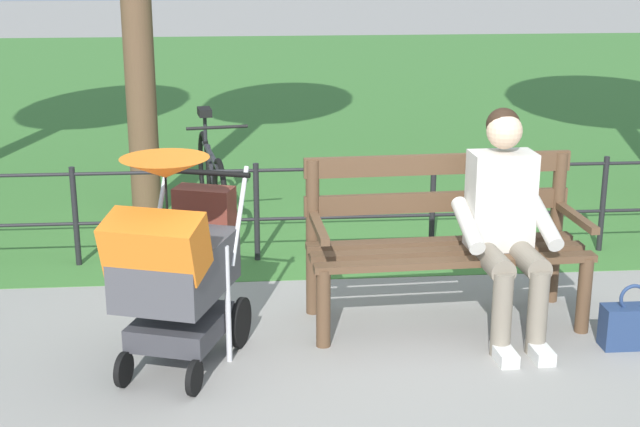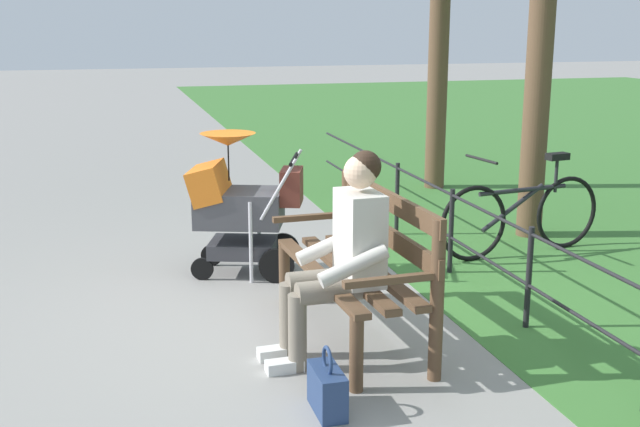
% 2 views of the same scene
% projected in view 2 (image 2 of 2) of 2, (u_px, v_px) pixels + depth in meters
% --- Properties ---
extents(ground_plane, '(60.00, 60.00, 0.00)m').
position_uv_depth(ground_plane, '(326.00, 313.00, 5.63)').
color(ground_plane, gray).
extents(park_bench, '(1.62, 0.67, 0.96)m').
position_uv_depth(park_bench, '(362.00, 258.00, 5.11)').
color(park_bench, brown).
rests_on(park_bench, ground).
extents(person_on_bench, '(0.55, 0.74, 1.28)m').
position_uv_depth(person_on_bench, '(343.00, 251.00, 4.74)').
color(person_on_bench, slate).
rests_on(person_on_bench, ground).
extents(stroller, '(0.75, 0.99, 1.15)m').
position_uv_depth(stroller, '(239.00, 202.00, 6.37)').
color(stroller, black).
rests_on(stroller, ground).
extents(handbag, '(0.32, 0.14, 0.37)m').
position_uv_depth(handbag, '(327.00, 389.00, 4.18)').
color(handbag, navy).
rests_on(handbag, ground).
extents(park_fence, '(8.68, 0.04, 0.70)m').
position_uv_depth(park_fence, '(520.00, 262.00, 5.38)').
color(park_fence, black).
rests_on(park_fence, ground).
extents(bicycle, '(0.44, 1.65, 0.89)m').
position_uv_depth(bicycle, '(522.00, 214.00, 6.96)').
color(bicycle, black).
rests_on(bicycle, ground).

